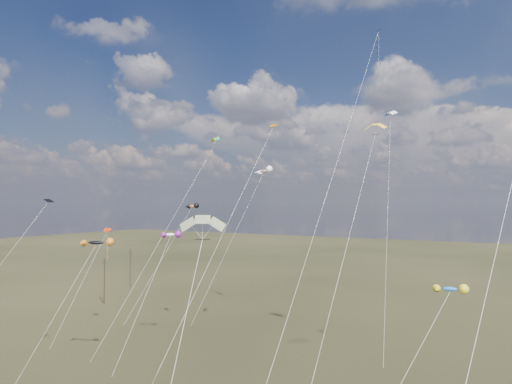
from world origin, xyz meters
The scene contains 15 objects.
utility_pole_near centered at (-38.00, 30.00, 4.09)m, with size 1.40×0.20×8.00m.
utility_pole_far centered at (-46.00, 44.00, 4.09)m, with size 1.40×0.20×8.00m.
diamond_navy_tall centered at (9.75, 30.37, 34.84)m, with size 1.29×33.38×40.78m.
diamond_black_mid centered at (-17.14, -0.19, 12.94)m, with size 3.99×13.06×18.18m.
diamond_red_low centered at (-22.55, 16.42, 11.67)m, with size 1.69×8.50×14.36m.
diamond_orange_center centered at (0.18, 14.66, 18.79)m, with size 1.08×23.17×27.26m.
parafoil_yellow centered at (11.68, 24.64, 26.50)m, with size 2.61×20.94×27.24m.
parafoil_blue_white centered at (9.67, 40.05, 30.66)m, with size 4.42×18.37×31.45m.
parafoil_striped centered at (9.81, -5.10, 16.75)m, with size 4.24×10.81×17.45m.
parafoil_tricolor centered at (-6.67, 19.17, 25.52)m, with size 10.15×12.08×26.25m.
novelty_black_orange centered at (-13.25, 6.94, 13.51)m, with size 4.67×8.55×14.02m.
novelty_orange_black centered at (-22.52, 34.97, 17.14)m, with size 3.04×14.42×17.72m.
novelty_white_purple centered at (-11.31, 16.56, 13.84)m, with size 2.33×11.16×14.37m.
novelty_redwhite_stripe centered at (-9.45, 36.57, 22.76)m, with size 8.16×12.17×23.45m.
novelty_blue_yellow centered at (21.13, 10.55, 11.25)m, with size 6.26×7.35×11.73m.
Camera 1 is at (25.80, -26.41, 17.76)m, focal length 32.00 mm.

